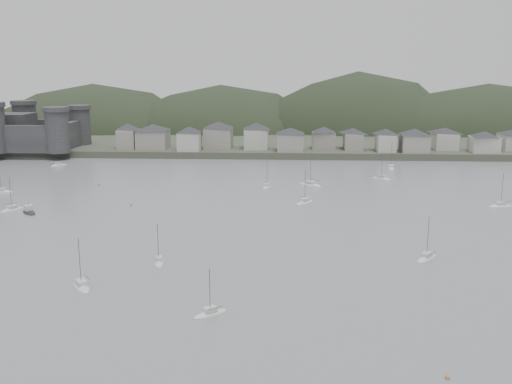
{
  "coord_description": "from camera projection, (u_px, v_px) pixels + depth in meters",
  "views": [
    {
      "loc": [
        8.4,
        -80.3,
        39.67
      ],
      "look_at": [
        0.0,
        75.0,
        6.0
      ],
      "focal_mm": 40.41,
      "sensor_mm": 36.0,
      "label": 1
    }
  ],
  "objects": [
    {
      "name": "ground",
      "position": [
        229.0,
        335.0,
        87.2
      ],
      "size": [
        900.0,
        900.0,
        0.0
      ],
      "primitive_type": "plane",
      "color": "slate",
      "rests_on": "ground"
    },
    {
      "name": "far_shore_land",
      "position": [
        274.0,
        127.0,
        374.79
      ],
      "size": [
        900.0,
        250.0,
        3.0
      ],
      "primitive_type": "cube",
      "color": "#383D2D",
      "rests_on": "ground"
    },
    {
      "name": "forested_ridge",
      "position": [
        281.0,
        153.0,
        352.25
      ],
      "size": [
        851.55,
        103.94,
        102.57
      ],
      "color": "black",
      "rests_on": "ground"
    },
    {
      "name": "castle",
      "position": [
        10.0,
        131.0,
        266.69
      ],
      "size": [
        66.0,
        43.0,
        20.0
      ],
      "color": "#2D2D2F",
      "rests_on": "far_shore_land"
    },
    {
      "name": "waterfront_town",
      "position": [
        380.0,
        137.0,
        261.63
      ],
      "size": [
        451.48,
        28.46,
        12.92
      ],
      "color": "gray",
      "rests_on": "far_shore_land"
    },
    {
      "name": "sailboat_lead",
      "position": [
        267.0,
        187.0,
        194.63
      ],
      "size": [
        3.63,
        7.49,
        9.84
      ],
      "rotation": [
        0.0,
        0.0,
        2.95
      ],
      "color": "silver",
      "rests_on": "ground"
    },
    {
      "name": "moored_fleet",
      "position": [
        212.0,
        218.0,
        154.85
      ],
      "size": [
        230.69,
        177.34,
        13.12
      ],
      "color": "silver",
      "rests_on": "ground"
    },
    {
      "name": "motor_launch_far",
      "position": [
        29.0,
        212.0,
        160.35
      ],
      "size": [
        6.76,
        7.18,
        3.75
      ],
      "rotation": [
        0.0,
        0.0,
        3.86
      ],
      "color": "black",
      "rests_on": "ground"
    },
    {
      "name": "mooring_buoys",
      "position": [
        184.0,
        236.0,
        138.18
      ],
      "size": [
        172.53,
        122.21,
        0.7
      ],
      "color": "#AC6B39",
      "rests_on": "ground"
    }
  ]
}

